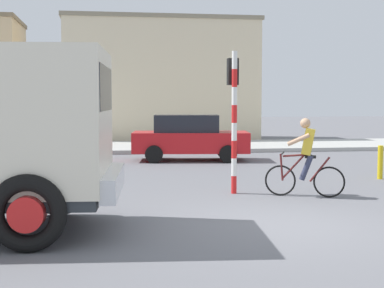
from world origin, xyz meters
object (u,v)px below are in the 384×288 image
Objects in this scene: cyclist at (305,157)px; car_white_mid at (189,137)px; bollard_far at (380,162)px; car_far_side at (24,138)px; traffic_light_pole at (234,102)px.

cyclist is 0.41× the size of car_white_mid.
cyclist is 1.91× the size of bollard_far.
car_far_side is at bearing 129.81° from cyclist.
car_white_mid and car_far_side have the same top height.
car_white_mid is at bearing 89.50° from traffic_light_pole.
car_white_mid reaches higher than bollard_far.
car_white_mid is (0.06, 7.07, -1.25)m from traffic_light_pole.
cyclist reaches higher than car_far_side.
bollard_far is (4.40, 1.63, -1.62)m from traffic_light_pole.
traffic_light_pole is at bearing 152.59° from cyclist.
cyclist is 0.54× the size of traffic_light_pole.
traffic_light_pole is 0.77× the size of car_far_side.
bollard_far is (4.34, -5.44, -0.37)m from car_white_mid.
traffic_light_pole reaches higher than bollard_far.
car_far_side is (-5.67, 0.64, 0.00)m from car_white_mid.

